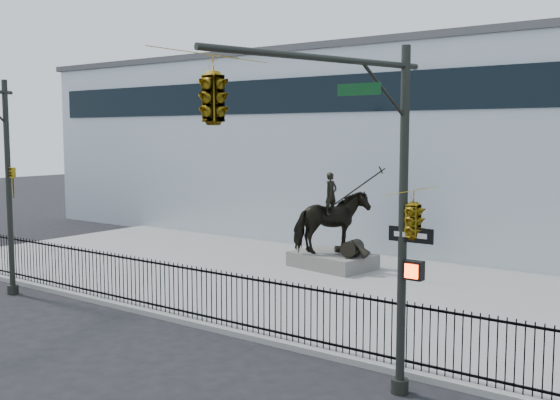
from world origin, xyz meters
The scene contains 7 objects.
ground centered at (0.00, 0.00, 0.00)m, with size 120.00×120.00×0.00m, color black.
plaza centered at (0.00, 7.00, 0.07)m, with size 30.00×12.00×0.15m, color gray.
building centered at (0.00, 20.00, 4.50)m, with size 44.00×14.00×9.00m, color silver.
picket_fence centered at (0.00, 1.25, 0.90)m, with size 22.10×0.10×1.50m.
statue_plinth centered at (-0.36, 9.48, 0.43)m, with size 3.00×2.06×0.56m, color #5E5B56.
equestrian_statue centered at (-0.30, 9.47, 1.89)m, with size 3.80×2.67×3.26m.
traffic_signal_right centered at (6.47, -2.00, 4.85)m, with size 2.17×6.86×7.00m.
Camera 1 is at (12.67, -11.66, 5.30)m, focal length 42.00 mm.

